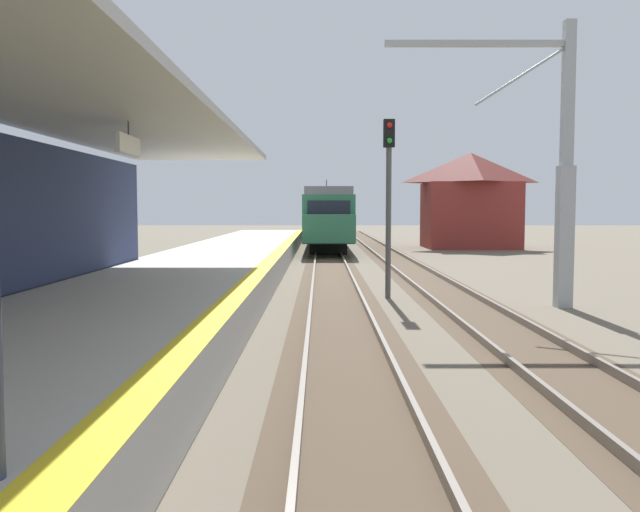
{
  "coord_description": "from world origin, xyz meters",
  "views": [
    {
      "loc": [
        1.43,
        1.21,
        2.6
      ],
      "look_at": [
        1.39,
        8.4,
        2.1
      ],
      "focal_mm": 37.37,
      "sensor_mm": 36.0,
      "label": 1
    }
  ],
  "objects_px": {
    "rail_signal_post": "(392,189)",
    "approaching_train": "(330,216)",
    "distant_trackside_house": "(473,199)",
    "catenary_pylon_far_side": "(558,171)"
  },
  "relations": [
    {
      "from": "rail_signal_post",
      "to": "approaching_train",
      "type": "bearing_deg",
      "value": 93.45
    },
    {
      "from": "approaching_train",
      "to": "distant_trackside_house",
      "type": "distance_m",
      "value": 9.72
    },
    {
      "from": "approaching_train",
      "to": "distant_trackside_house",
      "type": "relative_size",
      "value": 2.97
    },
    {
      "from": "rail_signal_post",
      "to": "catenary_pylon_far_side",
      "type": "height_order",
      "value": "catenary_pylon_far_side"
    },
    {
      "from": "approaching_train",
      "to": "catenary_pylon_far_side",
      "type": "xyz_separation_m",
      "value": [
        5.7,
        -27.03,
        1.43
      ]
    },
    {
      "from": "distant_trackside_house",
      "to": "approaching_train",
      "type": "bearing_deg",
      "value": -177.92
    },
    {
      "from": "catenary_pylon_far_side",
      "to": "distant_trackside_house",
      "type": "height_order",
      "value": "catenary_pylon_far_side"
    },
    {
      "from": "distant_trackside_house",
      "to": "rail_signal_post",
      "type": "bearing_deg",
      "value": -107.63
    },
    {
      "from": "catenary_pylon_far_side",
      "to": "distant_trackside_house",
      "type": "relative_size",
      "value": 1.14
    },
    {
      "from": "catenary_pylon_far_side",
      "to": "approaching_train",
      "type": "bearing_deg",
      "value": 101.9
    }
  ]
}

